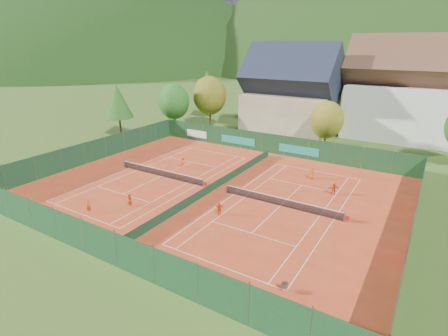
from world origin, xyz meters
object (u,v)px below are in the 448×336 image
(hotel_block_a, at_px, (412,96))
(player_right_far_a, at_px, (312,173))
(player_right_near, at_px, (219,209))
(player_right_far_b, at_px, (334,189))
(player_left_near, at_px, (88,206))
(player_left_far, at_px, (183,162))
(chalet, at_px, (291,96))
(ball_hopper, at_px, (285,285))
(player_left_mid, at_px, (130,200))

(hotel_block_a, height_order, player_right_far_a, hotel_block_a)
(player_right_near, distance_m, player_right_far_b, 13.42)
(player_left_near, distance_m, player_left_far, 15.07)
(chalet, bearing_deg, player_left_far, -100.04)
(ball_hopper, relative_size, player_left_mid, 0.61)
(ball_hopper, bearing_deg, player_right_far_a, 103.57)
(chalet, distance_m, player_left_far, 27.12)
(player_right_far_a, bearing_deg, player_right_near, 56.81)
(player_left_mid, height_order, player_left_far, player_left_far)
(player_right_far_b, bearing_deg, player_left_near, 7.28)
(player_right_near, height_order, player_right_far_a, player_right_far_a)
(player_left_near, relative_size, player_left_far, 0.80)
(chalet, xyz_separation_m, player_right_far_b, (14.85, -24.28, -5.94))
(chalet, distance_m, player_left_near, 41.83)
(hotel_block_a, xyz_separation_m, player_right_near, (-12.28, -40.95, -6.71))
(player_right_far_b, bearing_deg, ball_hopper, 61.26)
(player_left_mid, distance_m, player_right_near, 9.33)
(ball_hopper, bearing_deg, player_right_near, 143.74)
(player_left_near, bearing_deg, player_left_mid, 8.34)
(player_left_mid, bearing_deg, player_right_far_b, 38.64)
(ball_hopper, distance_m, player_right_near, 11.97)
(player_right_far_a, bearing_deg, player_right_far_b, 121.46)
(player_right_near, relative_size, player_right_far_b, 0.98)
(chalet, height_order, player_right_far_b, chalet)
(player_left_near, distance_m, player_left_mid, 3.95)
(ball_hopper, relative_size, player_right_near, 0.59)
(player_left_near, xyz_separation_m, player_left_mid, (2.56, 3.01, 0.03))
(chalet, relative_size, player_right_near, 12.03)
(hotel_block_a, bearing_deg, player_left_near, -116.60)
(ball_hopper, bearing_deg, hotel_block_a, 86.86)
(player_left_mid, relative_size, player_right_far_b, 0.95)
(ball_hopper, bearing_deg, chalet, 111.28)
(hotel_block_a, relative_size, ball_hopper, 27.00)
(player_left_far, xyz_separation_m, player_right_far_a, (15.88, 5.17, -0.11))
(player_left_mid, bearing_deg, hotel_block_a, 63.79)
(chalet, height_order, hotel_block_a, hotel_block_a)
(player_right_far_b, bearing_deg, player_right_far_a, -76.92)
(player_left_mid, xyz_separation_m, player_right_far_b, (16.90, 13.85, 0.03))
(hotel_block_a, bearing_deg, player_right_far_a, -106.03)
(chalet, distance_m, hotel_block_a, 19.94)
(chalet, relative_size, player_right_far_b, 11.76)
(hotel_block_a, height_order, player_right_near, hotel_block_a)
(ball_hopper, relative_size, player_left_near, 0.64)
(player_right_far_b, bearing_deg, chalet, -92.19)
(ball_hopper, height_order, player_left_mid, player_left_mid)
(chalet, xyz_separation_m, ball_hopper, (16.37, -42.03, -6.07))
(player_left_mid, height_order, player_right_far_b, player_right_far_b)
(hotel_block_a, distance_m, player_left_near, 53.16)
(player_right_far_a, bearing_deg, player_left_mid, 37.04)
(player_left_near, relative_size, player_left_mid, 0.95)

